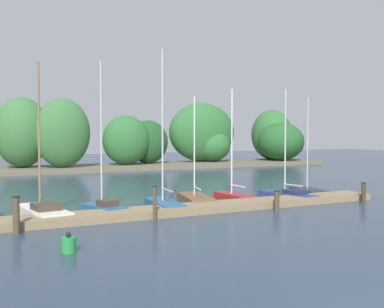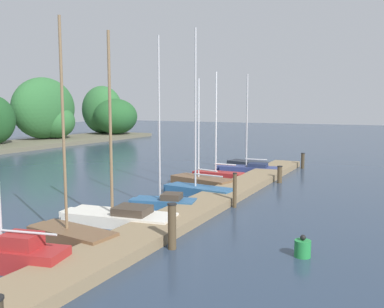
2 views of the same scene
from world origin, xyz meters
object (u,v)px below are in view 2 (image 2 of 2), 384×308
(sailboat_4, at_px, (163,201))
(channel_buoy_0, at_px, (303,248))
(mooring_piling_4, at_px, (303,161))
(sailboat_5, at_px, (197,188))
(sailboat_9, at_px, (247,163))
(mooring_piling_2, at_px, (235,190))
(sailboat_3, at_px, (117,215))
(sailboat_7, at_px, (217,173))
(sailboat_2, at_px, (69,232))
(sailboat_6, at_px, (200,180))
(mooring_piling_1, at_px, (172,226))
(mooring_piling_3, at_px, (280,174))
(sailboat_8, at_px, (249,167))
(sailboat_1, at_px, (7,253))

(sailboat_4, distance_m, channel_buoy_0, 7.18)
(sailboat_4, bearing_deg, mooring_piling_4, -116.03)
(sailboat_5, relative_size, sailboat_9, 1.32)
(sailboat_4, xyz_separation_m, mooring_piling_2, (1.53, -2.66, 0.42))
(sailboat_3, relative_size, sailboat_7, 1.11)
(sailboat_2, bearing_deg, mooring_piling_2, -109.50)
(sailboat_7, bearing_deg, sailboat_6, 90.18)
(mooring_piling_1, distance_m, mooring_piling_3, 12.10)
(sailboat_8, xyz_separation_m, mooring_piling_1, (-15.00, -2.77, 0.43))
(sailboat_1, distance_m, sailboat_6, 12.74)
(mooring_piling_1, xyz_separation_m, mooring_piling_2, (5.69, 0.17, 0.04))
(mooring_piling_2, height_order, mooring_piling_4, mooring_piling_2)
(sailboat_2, distance_m, sailboat_6, 10.41)
(sailboat_3, height_order, mooring_piling_3, sailboat_3)
(sailboat_3, distance_m, mooring_piling_1, 3.46)
(sailboat_6, bearing_deg, sailboat_9, -76.54)
(sailboat_4, relative_size, mooring_piling_3, 7.45)
(sailboat_9, bearing_deg, sailboat_1, 102.49)
(sailboat_2, bearing_deg, mooring_piling_4, -94.48)
(sailboat_4, xyz_separation_m, channel_buoy_0, (-3.01, -6.51, -0.08))
(mooring_piling_1, relative_size, mooring_piling_3, 1.48)
(mooring_piling_3, height_order, channel_buoy_0, mooring_piling_3)
(sailboat_7, height_order, mooring_piling_1, sailboat_7)
(sailboat_4, relative_size, sailboat_7, 1.14)
(sailboat_3, xyz_separation_m, mooring_piling_4, (16.63, -3.19, 0.21))
(sailboat_6, bearing_deg, sailboat_8, -86.26)
(sailboat_1, distance_m, sailboat_9, 20.69)
(mooring_piling_2, bearing_deg, sailboat_5, 59.34)
(sailboat_5, relative_size, mooring_piling_2, 5.29)
(sailboat_1, height_order, sailboat_4, sailboat_4)
(sailboat_9, height_order, channel_buoy_0, sailboat_9)
(sailboat_7, relative_size, channel_buoy_0, 9.58)
(sailboat_5, relative_size, sailboat_6, 1.38)
(sailboat_3, xyz_separation_m, sailboat_4, (2.74, -0.31, -0.00))
(sailboat_1, bearing_deg, mooring_piling_1, -147.77)
(sailboat_7, bearing_deg, sailboat_4, 95.46)
(sailboat_8, distance_m, channel_buoy_0, 15.28)
(mooring_piling_4, bearing_deg, sailboat_4, 168.28)
(sailboat_6, distance_m, sailboat_7, 2.41)
(sailboat_4, distance_m, mooring_piling_3, 8.45)
(sailboat_2, height_order, sailboat_6, sailboat_2)
(sailboat_5, bearing_deg, sailboat_2, 91.22)
(sailboat_4, xyz_separation_m, sailboat_5, (3.03, -0.13, 0.01))
(sailboat_9, xyz_separation_m, mooring_piling_3, (-5.30, -3.80, 0.24))
(sailboat_6, height_order, mooring_piling_4, sailboat_6)
(mooring_piling_4, bearing_deg, mooring_piling_2, 178.97)
(sailboat_9, distance_m, mooring_piling_1, 17.80)
(sailboat_1, height_order, mooring_piling_1, sailboat_1)
(sailboat_7, relative_size, sailboat_9, 1.04)
(sailboat_4, distance_m, sailboat_6, 5.35)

